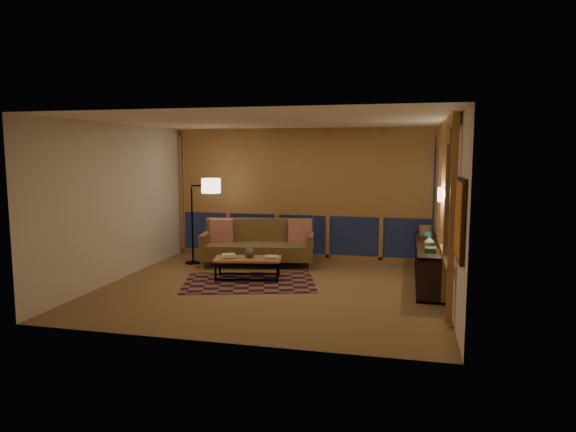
% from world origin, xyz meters
% --- Properties ---
extents(floor, '(5.50, 5.00, 0.01)m').
position_xyz_m(floor, '(0.00, 0.00, 0.00)').
color(floor, olive).
rests_on(floor, ground).
extents(ceiling, '(5.50, 5.00, 0.01)m').
position_xyz_m(ceiling, '(0.00, 0.00, 2.70)').
color(ceiling, white).
rests_on(ceiling, walls).
extents(walls, '(5.51, 5.01, 2.70)m').
position_xyz_m(walls, '(0.00, 0.00, 1.35)').
color(walls, silver).
rests_on(walls, floor).
extents(window_wall_back, '(5.30, 0.16, 2.60)m').
position_xyz_m(window_wall_back, '(0.00, 2.43, 1.35)').
color(window_wall_back, '#A97B40').
rests_on(window_wall_back, walls).
extents(window_wall_right, '(0.16, 3.70, 2.60)m').
position_xyz_m(window_wall_right, '(2.68, 0.60, 1.35)').
color(window_wall_right, '#A97B40').
rests_on(window_wall_right, walls).
extents(wall_art, '(0.06, 0.74, 0.94)m').
position_xyz_m(wall_art, '(2.71, -1.85, 1.45)').
color(wall_art, red).
rests_on(wall_art, walls).
extents(wall_sconce, '(0.12, 0.18, 0.22)m').
position_xyz_m(wall_sconce, '(2.62, 0.45, 1.55)').
color(wall_sconce, beige).
rests_on(wall_sconce, walls).
extents(sofa, '(2.27, 1.24, 0.88)m').
position_xyz_m(sofa, '(-0.70, 1.55, 0.44)').
color(sofa, brown).
rests_on(sofa, floor).
extents(pillow_left, '(0.48, 0.23, 0.46)m').
position_xyz_m(pillow_left, '(-1.46, 1.57, 0.67)').
color(pillow_left, '#B70F15').
rests_on(pillow_left, sofa).
extents(pillow_right, '(0.48, 0.27, 0.46)m').
position_xyz_m(pillow_right, '(0.07, 1.85, 0.67)').
color(pillow_right, '#B70F15').
rests_on(pillow_right, sofa).
extents(area_rug, '(2.52, 2.02, 0.01)m').
position_xyz_m(area_rug, '(-0.47, 0.24, 0.01)').
color(area_rug, brown).
rests_on(area_rug, floor).
extents(coffee_table, '(1.23, 0.74, 0.38)m').
position_xyz_m(coffee_table, '(-0.55, 0.44, 0.19)').
color(coffee_table, '#A97B40').
rests_on(coffee_table, floor).
extents(book_stack_a, '(0.27, 0.26, 0.06)m').
position_xyz_m(book_stack_a, '(-0.88, 0.35, 0.42)').
color(book_stack_a, silver).
rests_on(book_stack_a, coffee_table).
extents(book_stack_b, '(0.27, 0.23, 0.05)m').
position_xyz_m(book_stack_b, '(-0.14, 0.49, 0.41)').
color(book_stack_b, silver).
rests_on(book_stack_b, coffee_table).
extents(ceramic_pot, '(0.23, 0.23, 0.18)m').
position_xyz_m(ceramic_pot, '(-0.54, 0.48, 0.47)').
color(ceramic_pot, black).
rests_on(ceramic_pot, coffee_table).
extents(floor_lamp, '(0.62, 0.46, 1.71)m').
position_xyz_m(floor_lamp, '(-2.03, 1.46, 0.85)').
color(floor_lamp, black).
rests_on(floor_lamp, floor).
extents(bookshelf, '(0.40, 2.72, 0.68)m').
position_xyz_m(bookshelf, '(2.49, 1.00, 0.34)').
color(bookshelf, black).
rests_on(bookshelf, floor).
extents(basket, '(0.28, 0.28, 0.18)m').
position_xyz_m(basket, '(2.47, 1.82, 0.77)').
color(basket, olive).
rests_on(basket, bookshelf).
extents(teal_bowl, '(0.20, 0.20, 0.16)m').
position_xyz_m(teal_bowl, '(2.49, 1.27, 0.76)').
color(teal_bowl, '#217D77').
rests_on(teal_bowl, bookshelf).
extents(vase, '(0.18, 0.18, 0.17)m').
position_xyz_m(vase, '(2.49, 0.64, 0.77)').
color(vase, tan).
rests_on(vase, bookshelf).
extents(shelf_book_stack, '(0.22, 0.27, 0.07)m').
position_xyz_m(shelf_book_stack, '(2.49, 0.16, 0.72)').
color(shelf_book_stack, silver).
rests_on(shelf_book_stack, bookshelf).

